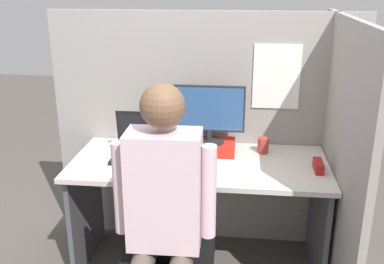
# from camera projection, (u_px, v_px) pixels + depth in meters

# --- Properties ---
(cubicle_panel_back) EXTENTS (2.07, 0.05, 1.62)m
(cubicle_panel_back) POSITION_uv_depth(u_px,v_px,m) (205.00, 131.00, 3.09)
(cubicle_panel_back) COLOR gray
(cubicle_panel_back) RESTS_ON ground
(cubicle_panel_right) EXTENTS (0.04, 1.34, 1.62)m
(cubicle_panel_right) POSITION_uv_depth(u_px,v_px,m) (338.00, 162.00, 2.59)
(cubicle_panel_right) COLOR gray
(cubicle_panel_right) RESTS_ON ground
(desk) EXTENTS (1.57, 0.70, 0.75)m
(desk) POSITION_uv_depth(u_px,v_px,m) (199.00, 187.00, 2.82)
(desk) COLOR beige
(desk) RESTS_ON ground
(paper_box) EXTENTS (0.34, 0.25, 0.06)m
(paper_box) POSITION_uv_depth(u_px,v_px,m) (209.00, 147.00, 2.90)
(paper_box) COLOR red
(paper_box) RESTS_ON desk
(monitor) EXTENTS (0.45, 0.19, 0.37)m
(monitor) POSITION_uv_depth(u_px,v_px,m) (209.00, 113.00, 2.83)
(monitor) COLOR #232328
(monitor) RESTS_ON paper_box
(laptop) EXTENTS (0.31, 0.26, 0.28)m
(laptop) POSITION_uv_depth(u_px,v_px,m) (139.00, 148.00, 2.82)
(laptop) COLOR black
(laptop) RESTS_ON desk
(mouse) EXTENTS (0.07, 0.05, 0.04)m
(mouse) POSITION_uv_depth(u_px,v_px,m) (172.00, 163.00, 2.69)
(mouse) COLOR silver
(mouse) RESTS_ON desk
(stapler) EXTENTS (0.05, 0.15, 0.06)m
(stapler) POSITION_uv_depth(u_px,v_px,m) (318.00, 166.00, 2.62)
(stapler) COLOR #A31919
(stapler) RESTS_ON desk
(carrot_toy) EXTENTS (0.05, 0.16, 0.05)m
(carrot_toy) POSITION_uv_depth(u_px,v_px,m) (210.00, 172.00, 2.55)
(carrot_toy) COLOR orange
(carrot_toy) RESTS_ON desk
(office_chair) EXTENTS (0.52, 0.56, 1.02)m
(office_chair) POSITION_uv_depth(u_px,v_px,m) (169.00, 244.00, 2.28)
(office_chair) COLOR black
(office_chair) RESTS_ON ground
(person) EXTENTS (0.48, 0.46, 1.40)m
(person) POSITION_uv_depth(u_px,v_px,m) (162.00, 212.00, 2.04)
(person) COLOR brown
(person) RESTS_ON ground
(coffee_mug) EXTENTS (0.07, 0.07, 0.10)m
(coffee_mug) POSITION_uv_depth(u_px,v_px,m) (263.00, 145.00, 2.88)
(coffee_mug) COLOR #A3332D
(coffee_mug) RESTS_ON desk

